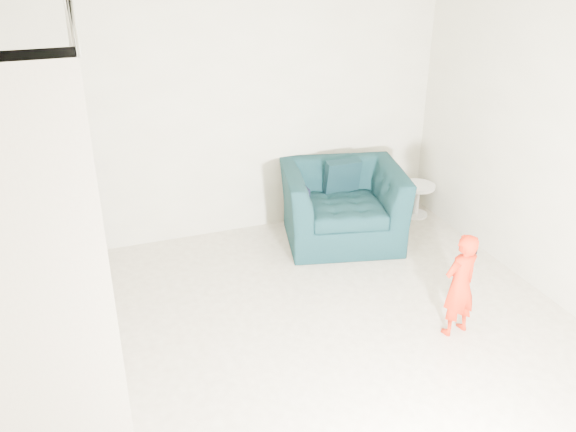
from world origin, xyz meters
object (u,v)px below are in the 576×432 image
object	(u,v)px
armchair	(342,205)
side_table	(417,195)
toddler	(460,285)
staircase	(34,286)

from	to	relation	value
armchair	side_table	world-z (taller)	armchair
toddler	staircase	distance (m)	3.38
armchair	toddler	bearing A→B (deg)	-71.14
toddler	side_table	world-z (taller)	toddler
side_table	armchair	bearing A→B (deg)	-167.98
toddler	side_table	size ratio (longest dim) A/B	2.33
armchair	staircase	distance (m)	3.53
toddler	side_table	bearing A→B (deg)	-123.70
side_table	staircase	xyz separation A→B (m)	(-4.25, -1.79, 0.67)
armchair	staircase	xyz separation A→B (m)	(-3.13, -1.56, 0.52)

